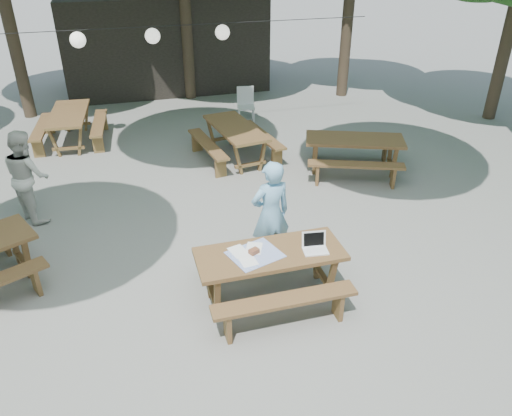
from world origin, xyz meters
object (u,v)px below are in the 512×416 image
object	(u,v)px
main_picnic_table	(270,274)
woman	(271,214)
second_person	(27,176)
plastic_chair	(246,112)

from	to	relation	value
main_picnic_table	woman	world-z (taller)	woman
second_person	main_picnic_table	bearing A→B (deg)	-163.48
plastic_chair	second_person	bearing A→B (deg)	-132.00
woman	plastic_chair	world-z (taller)	woman
main_picnic_table	plastic_chair	bearing A→B (deg)	77.92
second_person	plastic_chair	world-z (taller)	second_person
woman	second_person	xyz separation A→B (m)	(-3.63, 2.45, -0.03)
main_picnic_table	plastic_chair	world-z (taller)	plastic_chair
main_picnic_table	woman	bearing A→B (deg)	72.42
second_person	woman	bearing A→B (deg)	-153.67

